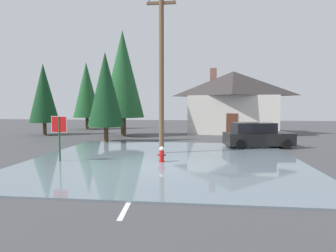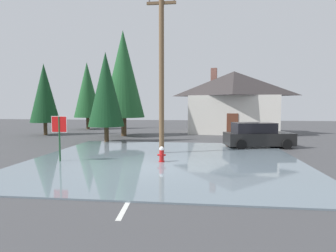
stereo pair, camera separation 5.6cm
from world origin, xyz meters
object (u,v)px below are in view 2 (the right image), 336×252
pine_tree_tall_left (87,90)px  stop_sign_near (59,129)px  fire_hydrant (162,155)px  pine_tree_short_left (106,89)px  house (234,101)px  pine_tree_far_center (123,74)px  parked_car (257,136)px  pine_tree_mid_left (44,93)px  utility_pole (162,71)px

pine_tree_tall_left → stop_sign_near: bearing=-71.4°
fire_hydrant → pine_tree_short_left: pine_tree_short_left is taller
house → pine_tree_tall_left: (-15.99, 2.73, 1.33)m
pine_tree_far_center → stop_sign_near: bearing=-89.4°
pine_tree_far_center → pine_tree_tall_left: bearing=132.8°
stop_sign_near → pine_tree_tall_left: pine_tree_tall_left is taller
stop_sign_near → pine_tree_tall_left: (-6.16, 18.29, 2.87)m
house → parked_car: house is taller
pine_tree_mid_left → pine_tree_short_left: bearing=-30.8°
pine_tree_short_left → utility_pole: bearing=-43.6°
pine_tree_far_center → fire_hydrant: bearing=-66.3°
parked_car → pine_tree_mid_left: 18.99m
utility_pole → pine_tree_far_center: 10.08m
stop_sign_near → pine_tree_far_center: pine_tree_far_center is taller
house → pine_tree_tall_left: pine_tree_tall_left is taller
stop_sign_near → parked_car: 11.93m
house → pine_tree_far_center: pine_tree_far_center is taller
house → utility_pole: bearing=-112.8°
utility_pole → house: bearing=67.2°
parked_car → pine_tree_far_center: bearing=150.9°
pine_tree_short_left → pine_tree_far_center: 4.67m
stop_sign_near → utility_pole: bearing=32.6°
fire_hydrant → pine_tree_short_left: bearing=126.1°
fire_hydrant → parked_car: size_ratio=0.17×
pine_tree_far_center → pine_tree_short_left: bearing=-91.2°
pine_tree_short_left → fire_hydrant: bearing=-53.9°
utility_pole → pine_tree_mid_left: 14.97m
utility_pole → pine_tree_far_center: bearing=117.6°
parked_car → pine_tree_short_left: 11.07m
utility_pole → house: size_ratio=0.94×
stop_sign_near → pine_tree_far_center: size_ratio=0.24×
fire_hydrant → pine_tree_far_center: (-4.99, 11.37, 5.07)m
stop_sign_near → house: bearing=57.7°
stop_sign_near → parked_car: size_ratio=0.49×
pine_tree_mid_left → pine_tree_far_center: pine_tree_far_center is taller
utility_pole → pine_tree_mid_left: size_ratio=1.36×
pine_tree_mid_left → pine_tree_tall_left: bearing=78.2°
utility_pole → pine_tree_far_center: size_ratio=0.96×
parked_car → pine_tree_mid_left: pine_tree_mid_left is taller
parked_car → pine_tree_mid_left: size_ratio=0.69×
parked_car → pine_tree_far_center: 12.83m
parked_car → pine_tree_short_left: (-10.53, 1.42, 3.11)m
pine_tree_tall_left → pine_tree_far_center: 8.93m
utility_pole → parked_car: (5.79, 3.08, -3.83)m
fire_hydrant → pine_tree_tall_left: (-11.02, 17.88, 4.07)m
utility_pole → pine_tree_short_left: 6.58m
utility_pole → parked_car: utility_pole is taller
fire_hydrant → parked_car: (5.45, 5.56, 0.38)m
fire_hydrant → utility_pole: (-0.35, 2.47, 4.22)m
stop_sign_near → pine_tree_mid_left: pine_tree_mid_left is taller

